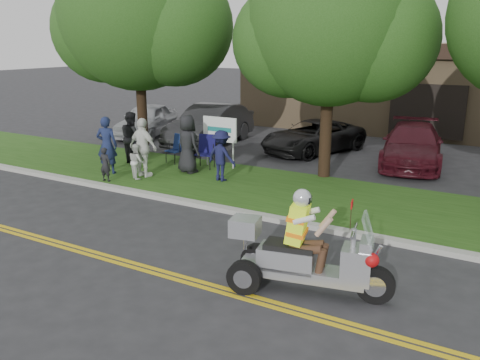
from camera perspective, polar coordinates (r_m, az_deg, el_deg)
The scene contains 23 objects.
ground at distance 10.15m, azimuth -8.37°, elevation -8.88°, with size 120.00×120.00×0.00m, color #28282B.
centerline_near at distance 9.75m, azimuth -10.51°, elevation -10.01°, with size 60.00×0.10×0.01m, color gold.
centerline_far at distance 9.86m, azimuth -9.91°, elevation -9.68°, with size 60.00×0.10×0.01m, color gold.
curb at distance 12.48m, azimuth 0.32°, elevation -3.70°, with size 60.00×0.25×0.12m, color #A8A89E.
grass_verge at distance 14.29m, azimuth 4.61°, elevation -1.26°, with size 60.00×4.00×0.10m, color #214813.
commercial_building at distance 26.52m, azimuth 22.01°, elevation 9.73°, with size 18.00×8.20×4.00m.
tree_left at distance 18.80m, azimuth -11.24°, elevation 17.31°, with size 6.62×5.40×7.78m.
tree_mid at distance 15.36m, azimuth 10.35°, elevation 16.27°, with size 5.88×4.80×7.05m.
business_sign at distance 16.58m, azimuth -2.28°, elevation 5.39°, with size 1.25×0.06×1.75m.
trike_scooter at distance 8.68m, azimuth 7.02°, elevation -8.57°, with size 2.78×1.17×1.83m.
lawn_chair_a at distance 17.45m, azimuth -7.10°, elevation 3.74°, with size 0.59×0.61×0.96m.
lawn_chair_b at distance 16.63m, azimuth -3.84°, elevation 3.48°, with size 0.69×0.71×1.08m.
spectator_adult_left at distance 16.31m, azimuth -14.72°, elevation 3.81°, with size 0.65×0.43×1.79m, color #1A2349.
spectator_adult_mid at distance 17.53m, azimuth -12.05°, elevation 4.69°, with size 0.85×0.66×1.75m, color black.
spectator_adult_right at distance 15.67m, azimuth -10.82°, elevation 3.59°, with size 1.05×0.44×1.80m, color white.
spectator_chair_a at distance 14.99m, azimuth -2.09°, elevation 2.75°, with size 0.97×0.56×1.51m, color #16173D.
spectator_chair_b at distance 15.97m, azimuth -5.91°, elevation 4.05°, with size 0.89×0.58×1.82m, color black.
child_left at distance 15.48m, azimuth -14.89°, elevation 1.72°, with size 0.37×0.24×1.02m, color black.
child_right at distance 15.56m, azimuth -11.55°, elevation 2.07°, with size 0.51×0.40×1.06m, color silver.
parked_car_far_left at distance 23.08m, azimuth -10.43°, elevation 6.64°, with size 1.68×4.18×1.42m, color #A7A8AE.
parked_car_left at distance 20.83m, azimuth -3.38°, elevation 6.19°, with size 1.71×4.89×1.61m, color #29292B.
parked_car_mid at distance 19.53m, azimuth 8.22°, elevation 4.84°, with size 2.02×4.37×1.21m, color black.
parked_car_right at distance 18.35m, azimuth 18.77°, elevation 3.75°, with size 1.92×4.73×1.37m, color #410F18.
Camera 1 is at (5.85, -7.18, 4.16)m, focal length 38.00 mm.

